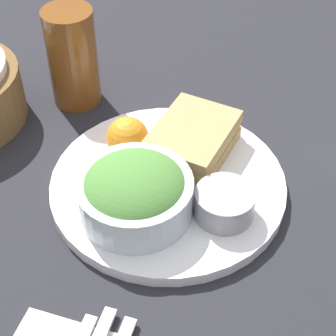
% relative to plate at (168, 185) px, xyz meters
% --- Properties ---
extents(ground_plane, '(4.00, 4.00, 0.00)m').
position_rel_plate_xyz_m(ground_plane, '(0.00, 0.00, -0.01)').
color(ground_plane, '#232328').
extents(plate, '(0.27, 0.27, 0.01)m').
position_rel_plate_xyz_m(plate, '(0.00, 0.00, 0.00)').
color(plate, white).
rests_on(plate, ground_plane).
extents(sandwich, '(0.12, 0.10, 0.04)m').
position_rel_plate_xyz_m(sandwich, '(0.05, -0.01, 0.03)').
color(sandwich, tan).
rests_on(sandwich, plate).
extents(salad_bowl, '(0.12, 0.12, 0.06)m').
position_rel_plate_xyz_m(salad_bowl, '(-0.05, 0.02, 0.03)').
color(salad_bowl, silver).
rests_on(salad_bowl, plate).
extents(dressing_cup, '(0.06, 0.06, 0.03)m').
position_rel_plate_xyz_m(dressing_cup, '(-0.03, -0.07, 0.02)').
color(dressing_cup, '#99999E').
rests_on(dressing_cup, plate).
extents(orange_wedge, '(0.05, 0.05, 0.05)m').
position_rel_plate_xyz_m(orange_wedge, '(0.03, 0.06, 0.03)').
color(orange_wedge, orange).
rests_on(orange_wedge, plate).
extents(drink_glass, '(0.07, 0.07, 0.13)m').
position_rel_plate_xyz_m(drink_glass, '(0.13, 0.17, 0.06)').
color(drink_glass, brown).
rests_on(drink_glass, ground_plane).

